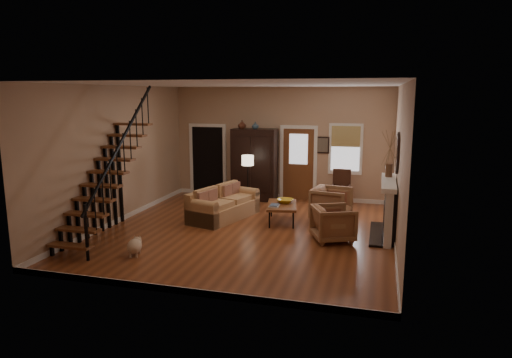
% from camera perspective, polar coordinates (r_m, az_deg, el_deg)
% --- Properties ---
extents(room, '(7.00, 7.33, 3.30)m').
position_cam_1_polar(room, '(11.98, -0.65, 2.95)').
color(room, brown).
rests_on(room, ground).
extents(staircase, '(0.94, 2.80, 3.20)m').
position_cam_1_polar(staircase, '(10.19, -18.48, 1.58)').
color(staircase, brown).
rests_on(staircase, ground).
extents(fireplace, '(0.33, 1.95, 2.30)m').
position_cam_1_polar(fireplace, '(10.42, 16.44, -2.94)').
color(fireplace, black).
rests_on(fireplace, ground).
extents(armoire, '(1.30, 0.60, 2.10)m').
position_cam_1_polar(armoire, '(13.44, -0.18, 1.83)').
color(armoire, black).
rests_on(armoire, ground).
extents(vase_a, '(0.24, 0.24, 0.25)m').
position_cam_1_polar(vase_a, '(13.32, -1.76, 6.82)').
color(vase_a, '#4C2619').
rests_on(vase_a, armoire).
extents(vase_b, '(0.20, 0.20, 0.21)m').
position_cam_1_polar(vase_b, '(13.21, -0.09, 6.71)').
color(vase_b, '#334C60').
rests_on(vase_b, armoire).
extents(sofa, '(1.41, 2.19, 0.76)m').
position_cam_1_polar(sofa, '(11.49, -4.03, -3.13)').
color(sofa, tan).
rests_on(sofa, ground).
extents(coffee_table, '(0.91, 1.30, 0.46)m').
position_cam_1_polar(coffee_table, '(11.19, 3.24, -4.29)').
color(coffee_table, brown).
rests_on(coffee_table, ground).
extents(bowl, '(0.41, 0.41, 0.10)m').
position_cam_1_polar(bowl, '(11.26, 3.67, -2.74)').
color(bowl, gold).
rests_on(bowl, coffee_table).
extents(books, '(0.22, 0.30, 0.06)m').
position_cam_1_polar(books, '(10.87, 2.30, -3.33)').
color(books, beige).
rests_on(books, coffee_table).
extents(armchair_left, '(1.09, 1.08, 0.76)m').
position_cam_1_polar(armchair_left, '(9.90, 9.64, -5.50)').
color(armchair_left, brown).
rests_on(armchair_left, ground).
extents(armchair_right, '(1.05, 1.03, 0.83)m').
position_cam_1_polar(armchair_right, '(11.49, 9.42, -3.07)').
color(armchair_right, brown).
rests_on(armchair_right, ground).
extents(floor_lamp, '(0.38, 0.38, 1.44)m').
position_cam_1_polar(floor_lamp, '(12.60, -1.04, -0.28)').
color(floor_lamp, black).
rests_on(floor_lamp, ground).
extents(side_chair, '(0.54, 0.54, 1.02)m').
position_cam_1_polar(side_chair, '(12.90, 10.56, -1.16)').
color(side_chair, '#331910').
rests_on(side_chair, ground).
extents(dog, '(0.39, 0.53, 0.34)m').
position_cam_1_polar(dog, '(9.24, -14.95, -8.26)').
color(dog, '#CEAE8C').
rests_on(dog, ground).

